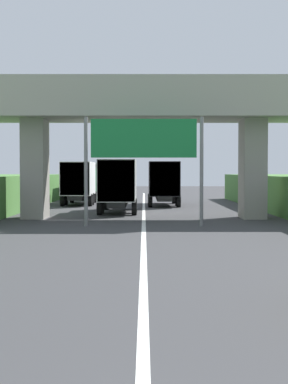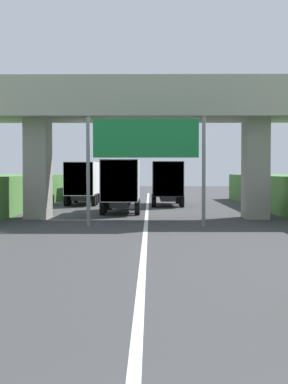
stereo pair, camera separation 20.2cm
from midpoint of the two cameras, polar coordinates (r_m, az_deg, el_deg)
name	(u,v)px [view 1 (the left image)]	position (r m, az deg, el deg)	size (l,w,h in m)	color
lane_centre_stripe	(144,228)	(27.76, -0.20, -3.56)	(0.20, 87.52, 0.01)	white
overpass_bridge	(144,115)	(33.72, -0.16, 7.58)	(40.00, 4.80, 7.89)	#9E998E
overhead_highway_sign	(144,145)	(28.70, -0.19, 4.57)	(5.88, 0.18, 5.39)	slate
truck_green	(80,181)	(47.61, -6.41, 1.10)	(2.44, 7.30, 3.44)	black
truck_silver	(119,183)	(38.15, -2.63, 0.87)	(2.44, 7.30, 3.44)	black
truck_white	(91,179)	(56.26, -5.28, 1.25)	(2.44, 7.30, 3.44)	black
truck_black	(164,181)	(45.95, 1.82, 1.08)	(2.44, 7.30, 3.44)	black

